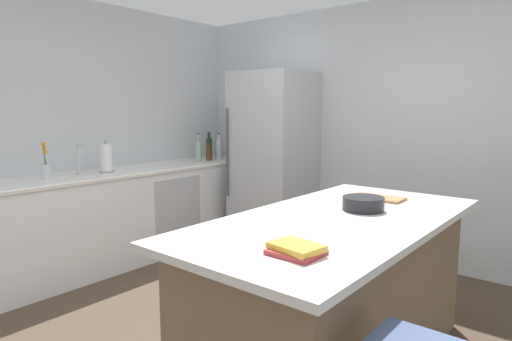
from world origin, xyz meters
TOP-DOWN VIEW (x-y plane):
  - wall_rear at (0.00, 2.25)m, footprint 6.00×0.10m
  - wall_left at (-2.45, 0.00)m, footprint 0.10×6.00m
  - counter_run_left at (-2.07, 0.51)m, footprint 0.69×3.21m
  - kitchen_island at (0.51, 0.19)m, footprint 1.03×2.09m
  - refrigerator at (-1.20, 1.84)m, footprint 0.78×0.76m
  - sink_faucet at (-2.12, 0.05)m, footprint 0.15×0.05m
  - flower_vase at (-2.07, -0.28)m, footprint 0.07×0.07m
  - paper_towel_roll at (-2.07, 0.30)m, footprint 0.14×0.14m
  - whiskey_bottle at (-2.04, 2.00)m, footprint 0.09×0.09m
  - hot_sauce_bottle at (-2.14, 1.91)m, footprint 0.05×0.05m
  - soda_bottle at (-2.02, 1.80)m, footprint 0.07×0.07m
  - wine_bottle at (-2.10, 1.72)m, footprint 0.07×0.07m
  - syrup_bottle at (-2.01, 1.62)m, footprint 0.06×0.06m
  - gin_bottle at (-2.08, 1.52)m, footprint 0.07×0.07m
  - cookbook_stack at (0.70, -0.50)m, footprint 0.24×0.19m
  - mixing_bowl at (0.55, 0.45)m, footprint 0.25×0.25m
  - cutting_board at (0.47, 0.83)m, footprint 0.35×0.18m

SIDE VIEW (x-z plane):
  - kitchen_island at x=0.51m, z-range 0.01..0.92m
  - counter_run_left at x=-2.07m, z-range 0.00..0.93m
  - cutting_board at x=0.47m, z-range 0.91..0.93m
  - cookbook_stack at x=0.70m, z-range 0.91..0.96m
  - mixing_bowl at x=0.55m, z-range 0.91..0.99m
  - refrigerator at x=-1.20m, z-range 0.00..1.93m
  - hot_sauce_bottle at x=-2.14m, z-range 0.90..1.13m
  - syrup_bottle at x=-2.01m, z-range 0.90..1.13m
  - whiskey_bottle at x=-2.04m, z-range 0.90..1.15m
  - flower_vase at x=-2.07m, z-range 0.86..1.19m
  - gin_bottle at x=-2.08m, z-range 0.89..1.21m
  - soda_bottle at x=-2.02m, z-range 0.89..1.21m
  - paper_towel_roll at x=-2.07m, z-range 0.90..1.21m
  - wine_bottle at x=-2.10m, z-range 0.90..1.23m
  - sink_faucet at x=-2.12m, z-range 0.93..1.23m
  - wall_rear at x=0.00m, z-range 0.00..2.60m
  - wall_left at x=-2.45m, z-range 0.00..2.60m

